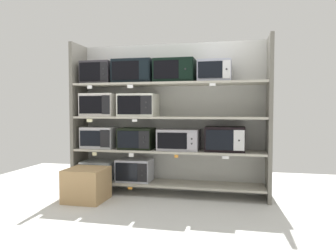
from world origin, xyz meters
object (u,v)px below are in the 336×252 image
object	(u,v)px
microwave_0	(99,170)
microwave_4	(179,140)
microwave_6	(100,105)
microwave_1	(135,170)
microwave_2	(100,137)
microwave_11	(215,71)
microwave_7	(138,105)
microwave_10	(175,71)
microwave_3	(137,138)
microwave_9	(134,72)
microwave_8	(98,73)
shipping_carton	(87,184)
microwave_5	(225,139)

from	to	relation	value
microwave_0	microwave_4	size ratio (longest dim) A/B	0.81
microwave_6	microwave_1	bearing A→B (deg)	-0.02
microwave_2	microwave_11	xyz separation A→B (m)	(1.68, -0.00, 0.93)
microwave_1	microwave_6	distance (m)	1.09
microwave_0	microwave_7	xyz separation A→B (m)	(0.61, -0.00, 0.96)
microwave_7	microwave_10	distance (m)	0.71
microwave_7	microwave_3	bearing A→B (deg)	179.88
microwave_2	microwave_9	distance (m)	1.09
microwave_9	microwave_8	bearing A→B (deg)	-179.97
microwave_9	shipping_carton	size ratio (longest dim) A/B	1.14
microwave_7	microwave_8	distance (m)	0.78
microwave_4	microwave_11	bearing A→B (deg)	0.00
microwave_4	microwave_11	world-z (taller)	microwave_11
microwave_6	microwave_10	distance (m)	1.23
microwave_9	microwave_1	bearing A→B (deg)	-1.35
microwave_3	microwave_9	world-z (taller)	microwave_9
microwave_9	shipping_carton	xyz separation A→B (m)	(-0.48, -0.53, -1.53)
microwave_11	microwave_5	bearing A→B (deg)	-0.07
microwave_2	microwave_8	world-z (taller)	microwave_8
microwave_6	microwave_8	bearing A→B (deg)	-179.41
microwave_0	microwave_9	xyz separation A→B (m)	(0.54, 0.00, 1.44)
microwave_4	microwave_5	bearing A→B (deg)	-0.01
microwave_6	microwave_9	world-z (taller)	microwave_9
microwave_6	shipping_carton	size ratio (longest dim) A/B	0.98
microwave_11	microwave_3	bearing A→B (deg)	-179.99
microwave_1	microwave_9	xyz separation A→B (m)	(-0.01, 0.00, 1.42)
microwave_3	microwave_7	world-z (taller)	microwave_7
microwave_3	shipping_carton	distance (m)	0.94
microwave_0	microwave_2	bearing A→B (deg)	1.89
microwave_2	microwave_5	world-z (taller)	microwave_5
microwave_8	microwave_11	xyz separation A→B (m)	(1.70, 0.00, -0.02)
microwave_2	microwave_1	bearing A→B (deg)	-0.05
microwave_2	microwave_0	bearing A→B (deg)	-178.11
microwave_8	microwave_9	world-z (taller)	microwave_9
microwave_0	microwave_5	world-z (taller)	microwave_5
microwave_1	microwave_10	size ratio (longest dim) A/B	0.88
microwave_0	microwave_8	bearing A→B (deg)	-179.26
microwave_4	microwave_8	distance (m)	1.55
microwave_3	microwave_8	xyz separation A→B (m)	(-0.59, -0.00, 0.95)
microwave_2	microwave_7	size ratio (longest dim) A/B	0.92
microwave_6	microwave_9	distance (m)	0.71
microwave_5	microwave_11	size ratio (longest dim) A/B	1.18
microwave_6	shipping_carton	world-z (taller)	microwave_6
microwave_1	microwave_4	distance (m)	0.80
microwave_10	microwave_9	bearing A→B (deg)	-180.00
microwave_11	microwave_10	bearing A→B (deg)	-180.00
microwave_3	microwave_9	xyz separation A→B (m)	(-0.04, 0.00, 0.96)
microwave_1	microwave_2	distance (m)	0.71
microwave_1	microwave_5	distance (m)	1.38
microwave_2	microwave_6	size ratio (longest dim) A/B	0.98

